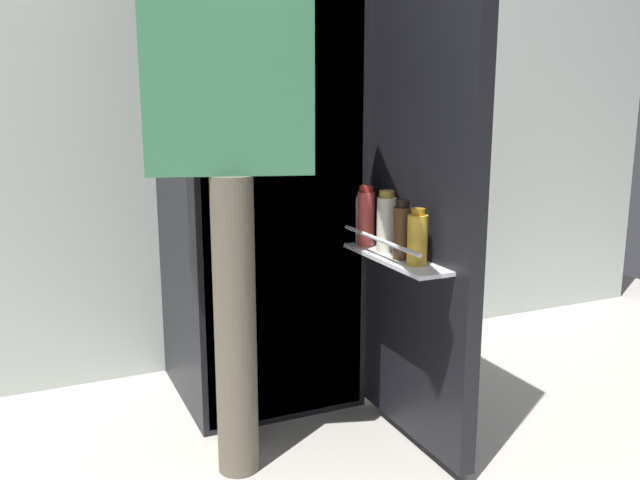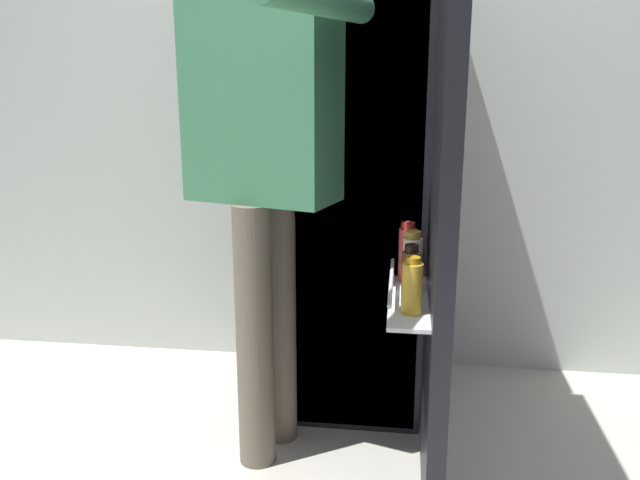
# 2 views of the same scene
# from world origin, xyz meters

# --- Properties ---
(ground_plane) EXTENTS (5.20, 5.20, 0.00)m
(ground_plane) POSITION_xyz_m (0.00, 0.00, 0.00)
(ground_plane) COLOR #B7B2A8
(kitchen_wall) EXTENTS (4.40, 0.10, 2.55)m
(kitchen_wall) POSITION_xyz_m (0.00, 0.90, 1.28)
(kitchen_wall) COLOR beige
(kitchen_wall) RESTS_ON ground_plane
(refrigerator) EXTENTS (0.64, 1.17, 1.79)m
(refrigerator) POSITION_xyz_m (0.02, 0.50, 0.89)
(refrigerator) COLOR black
(refrigerator) RESTS_ON ground_plane
(person) EXTENTS (0.58, 0.85, 1.75)m
(person) POSITION_xyz_m (-0.21, 0.10, 1.06)
(person) COLOR #665B4C
(person) RESTS_ON ground_plane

